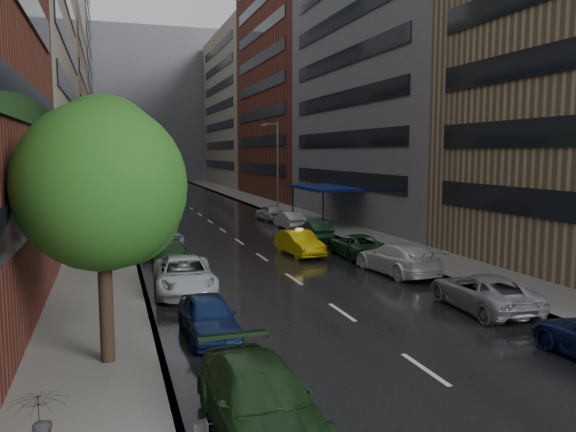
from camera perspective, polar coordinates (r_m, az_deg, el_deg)
The scene contains 15 objects.
road at distance 60.37m, azimuth -9.53°, elevation 0.56°, with size 14.00×140.00×0.01m, color black.
sidewalk_left at distance 59.79m, azimuth -18.10°, elevation 0.34°, with size 4.00×140.00×0.15m, color gray.
sidewalk_right at distance 62.25m, azimuth -1.31°, elevation 0.89°, with size 4.00×140.00×0.15m, color gray.
buildings_left at distance 69.29m, azimuth -23.65°, elevation 14.12°, with size 8.00×108.00×38.00m.
buildings_right at distance 70.74m, azimuth 1.90°, elevation 13.70°, with size 8.05×109.10×36.00m.
building_far at distance 128.13m, azimuth -14.04°, elevation 10.71°, with size 40.00×14.00×32.00m, color slate.
tree_near at distance 16.52m, azimuth -18.40°, elevation 2.85°, with size 4.77×4.77×7.60m.
tree_mid at distance 30.36m, azimuth -18.15°, elevation 6.32°, with size 5.71×5.71×9.10m.
tree_far at distance 38.80m, azimuth -18.03°, elevation 5.83°, with size 5.43×5.43×8.65m.
taxi at distance 33.74m, azimuth 1.16°, elevation -2.75°, with size 1.55×4.45×1.47m, color yellow.
parked_cars_left at distance 28.11m, azimuth -11.25°, elevation -4.70°, with size 2.82×37.17×1.55m.
parked_cars_right at distance 31.33m, azimuth 8.79°, elevation -3.57°, with size 2.72×41.20×1.60m.
street_lamp_left at distance 39.50m, azimuth -16.70°, elevation 4.39°, with size 1.74×0.22×9.00m.
street_lamp_right at distance 56.81m, azimuth -1.14°, elevation 5.22°, with size 1.74×0.22×9.00m.
awning at distance 47.83m, azimuth 3.72°, elevation 2.86°, with size 4.00×8.00×3.12m.
Camera 1 is at (-8.36, -9.47, 6.15)m, focal length 35.00 mm.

